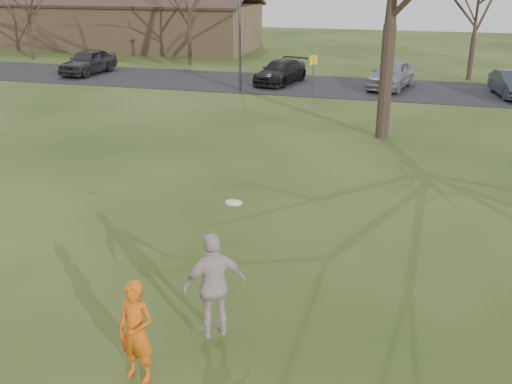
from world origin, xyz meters
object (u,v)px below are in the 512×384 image
building (132,24)px  lamp_post (240,14)px  player_defender (136,332)px  catching_play (214,286)px  car_5 (512,84)px  car_0 (88,61)px  car_4 (391,74)px  car_3 (281,72)px

building → lamp_post: bearing=-47.9°
player_defender → catching_play: bearing=62.0°
catching_play → car_5: bearing=72.7°
car_0 → lamp_post: 11.41m
car_4 → lamp_post: 8.79m
car_5 → lamp_post: 14.26m
player_defender → car_3: player_defender is taller
car_3 → car_4: bearing=12.7°
car_3 → building: size_ratio=0.21×
building → player_defender: bearing=-63.4°
player_defender → car_0: 30.41m
player_defender → car_4: (2.32, 25.95, -0.06)m
car_3 → lamp_post: (-1.58, -2.66, 3.29)m
car_0 → car_4: (18.34, 0.11, -0.00)m
car_0 → car_3: car_0 is taller
car_3 → lamp_post: 4.52m
car_3 → catching_play: catching_play is taller
building → lamp_post: (14.00, -15.50, 2.04)m
car_5 → catching_play: bearing=-117.5°
building → car_0: bearing=-75.3°
car_4 → player_defender: bearing=-82.6°
player_defender → car_3: size_ratio=0.38×
building → lamp_post: lamp_post is taller
player_defender → lamp_post: lamp_post is taller
player_defender → catching_play: (0.87, 1.17, 0.29)m
car_4 → lamp_post: bearing=-147.7°
lamp_post → car_0: bearing=165.9°
building → car_3: bearing=-39.5°
car_4 → catching_play: catching_play is taller
catching_play → lamp_post: size_ratio=0.38×
car_3 → lamp_post: size_ratio=0.70×
car_3 → building: 20.23m
car_5 → player_defender: bearing=-118.6°
car_5 → building: size_ratio=0.19×
catching_play → building: 42.63m
player_defender → car_0: bearing=130.3°
player_defender → lamp_post: size_ratio=0.27×
car_4 → catching_play: size_ratio=1.82×
catching_play → car_4: bearing=86.6°
car_4 → lamp_post: (-7.71, -2.77, 3.18)m
player_defender → car_5: size_ratio=0.44×
car_3 → lamp_post: bearing=-109.1°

